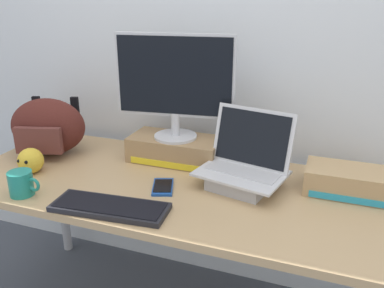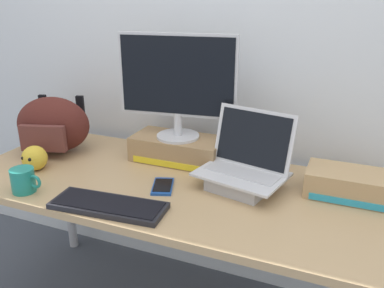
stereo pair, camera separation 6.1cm
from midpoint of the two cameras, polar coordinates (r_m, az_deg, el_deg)
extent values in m
cube|color=silver|center=(1.92, 4.12, 15.88)|extent=(7.00, 0.10, 2.60)
cube|color=tan|center=(1.65, -1.07, -6.37)|extent=(1.95, 0.75, 0.03)
cylinder|color=#B2B2B7|center=(2.48, -18.46, -7.10)|extent=(0.05, 0.05, 0.70)
cube|color=#9E7A51|center=(1.86, -3.24, -0.70)|extent=(0.42, 0.20, 0.11)
cube|color=yellow|center=(1.79, -4.53, -2.93)|extent=(0.35, 0.00, 0.03)
cylinder|color=silver|center=(1.84, -3.28, 1.09)|extent=(0.19, 0.19, 0.01)
cylinder|color=silver|center=(1.82, -3.31, 2.80)|extent=(0.04, 0.04, 0.10)
cube|color=silver|center=(1.77, -3.46, 9.55)|extent=(0.52, 0.08, 0.36)
cube|color=black|center=(1.76, -3.56, 9.48)|extent=(0.50, 0.07, 0.33)
cube|color=#ADADB2|center=(1.62, 5.80, -5.20)|extent=(0.26, 0.24, 0.06)
cube|color=silver|center=(1.61, 5.84, -4.13)|extent=(0.38, 0.31, 0.01)
cube|color=#B7B7BC|center=(1.62, 6.14, -3.70)|extent=(0.32, 0.19, 0.00)
cube|color=silver|center=(1.64, 7.43, 0.85)|extent=(0.34, 0.14, 0.23)
cube|color=black|center=(1.63, 7.37, 0.85)|extent=(0.31, 0.12, 0.21)
cube|color=black|center=(1.50, -12.60, -8.70)|extent=(0.43, 0.18, 0.02)
cube|color=black|center=(1.50, -12.63, -8.32)|extent=(0.40, 0.16, 0.00)
ellipsoid|color=#4C1E19|center=(2.04, -20.36, 2.32)|extent=(0.40, 0.30, 0.27)
cube|color=brown|center=(1.95, -21.61, 0.45)|extent=(0.21, 0.09, 0.12)
cube|color=black|center=(2.18, -21.54, 3.65)|extent=(0.04, 0.03, 0.20)
cube|color=black|center=(2.11, -16.78, 3.66)|extent=(0.04, 0.03, 0.20)
cylinder|color=#1E7F70|center=(1.69, -23.86, -5.09)|extent=(0.09, 0.09, 0.10)
torus|color=#1E7F70|center=(1.65, -22.37, -5.31)|extent=(0.06, 0.01, 0.06)
cube|color=#19479E|center=(1.63, -5.20, -6.04)|extent=(0.12, 0.16, 0.01)
cube|color=black|center=(1.62, -5.20, -5.86)|extent=(0.10, 0.13, 0.00)
sphere|color=gold|center=(1.88, -22.59, -2.17)|extent=(0.11, 0.11, 0.11)
sphere|color=black|center=(1.86, -24.02, -2.21)|extent=(0.02, 0.02, 0.02)
sphere|color=black|center=(1.83, -23.15, -2.39)|extent=(0.02, 0.02, 0.02)
cube|color=tan|center=(1.67, 20.10, -4.92)|extent=(0.32, 0.18, 0.10)
cube|color=#2899BC|center=(1.60, 19.89, -7.33)|extent=(0.27, 0.00, 0.02)
camera|label=1|loc=(0.03, -91.12, -0.42)|focal=37.97mm
camera|label=2|loc=(0.03, 88.88, 0.42)|focal=37.97mm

